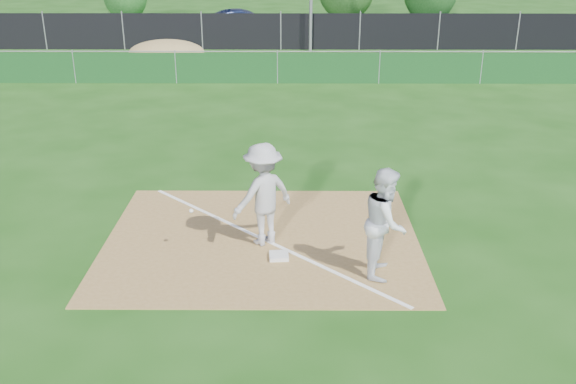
% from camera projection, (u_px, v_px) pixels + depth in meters
% --- Properties ---
extents(ground, '(90.00, 90.00, 0.00)m').
position_uv_depth(ground, '(274.00, 117.00, 20.74)').
color(ground, '#15420E').
rests_on(ground, ground).
extents(infield_dirt, '(6.00, 5.00, 0.02)m').
position_uv_depth(infield_dirt, '(262.00, 239.00, 12.39)').
color(infield_dirt, olive).
rests_on(infield_dirt, ground).
extents(foul_line, '(5.01, 5.01, 0.01)m').
position_uv_depth(foul_line, '(262.00, 239.00, 12.39)').
color(foul_line, white).
rests_on(foul_line, infield_dirt).
extents(green_fence, '(44.00, 0.05, 1.20)m').
position_uv_depth(green_fence, '(277.00, 68.00, 25.16)').
color(green_fence, '#0F3815').
rests_on(green_fence, ground).
extents(dirt_mound, '(3.38, 2.60, 1.17)m').
position_uv_depth(dirt_mound, '(167.00, 53.00, 28.43)').
color(dirt_mound, olive).
rests_on(dirt_mound, ground).
extents(black_fence, '(46.00, 0.04, 1.80)m').
position_uv_depth(black_fence, '(281.00, 32.00, 32.46)').
color(black_fence, black).
rests_on(black_fence, ground).
extents(parking_lot, '(46.00, 9.00, 0.01)m').
position_uv_depth(parking_lot, '(282.00, 35.00, 37.43)').
color(parking_lot, black).
rests_on(parking_lot, ground).
extents(first_base, '(0.37, 0.37, 0.07)m').
position_uv_depth(first_base, '(279.00, 256.00, 11.66)').
color(first_base, silver).
rests_on(first_base, infield_dirt).
extents(play_at_first, '(2.06, 1.34, 1.96)m').
position_uv_depth(play_at_first, '(263.00, 194.00, 11.91)').
color(play_at_first, '#AFAEB1').
rests_on(play_at_first, infield_dirt).
extents(runner, '(0.91, 1.07, 1.92)m').
position_uv_depth(runner, '(386.00, 222.00, 10.85)').
color(runner, silver).
rests_on(runner, ground).
extents(car_left, '(4.18, 2.77, 1.32)m').
position_uv_depth(car_left, '(184.00, 24.00, 36.95)').
color(car_left, '#A4A7AC').
rests_on(car_left, parking_lot).
extents(car_mid, '(4.89, 2.38, 1.54)m').
position_uv_depth(car_mid, '(244.00, 24.00, 36.11)').
color(car_mid, black).
rests_on(car_mid, parking_lot).
extents(car_right, '(4.38, 3.17, 1.18)m').
position_uv_depth(car_right, '(371.00, 24.00, 37.31)').
color(car_right, black).
rests_on(car_right, parking_lot).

